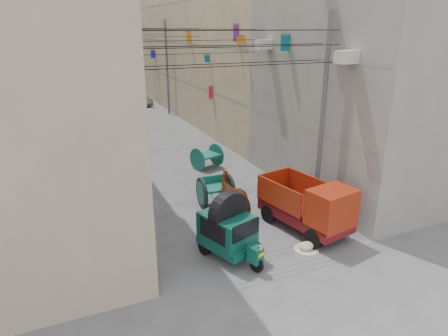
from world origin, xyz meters
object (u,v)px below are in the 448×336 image
tonga_cart (216,190)px  second_cart (207,156)px  feed_sack (306,246)px  distant_car_white (116,121)px  mini_truck (313,210)px  horse (236,196)px  auto_rickshaw (228,228)px  distant_car_grey (140,99)px  distant_car_green (114,99)px

tonga_cart → second_cart: tonga_cart is taller
feed_sack → distant_car_white: 20.56m
mini_truck → horse: 3.23m
mini_truck → distant_car_white: mini_truck is taller
auto_rickshaw → second_cart: bearing=54.2°
auto_rickshaw → mini_truck: (3.52, 0.15, -0.05)m
second_cart → distant_car_grey: 20.23m
horse → distant_car_green: bearing=-107.8°
distant_car_white → tonga_cart: bearing=80.6°
second_cart → horse: horse is taller
tonga_cart → mini_truck: 4.48m
horse → distant_car_green: (-0.59, 27.39, -0.31)m
distant_car_white → distant_car_green: (1.52, 10.58, -0.11)m
horse → feed_sack: bearing=88.2°
feed_sack → distant_car_white: size_ratio=0.14×
tonga_cart → second_cart: bearing=76.5°
feed_sack → horse: bearing=107.2°
horse → second_cart: bearing=-118.7°
distant_car_green → horse: bearing=104.5°
feed_sack → distant_car_white: distant_car_white is taller
distant_car_white → distant_car_green: 10.68m
tonga_cart → horse: 1.30m
distant_car_white → distant_car_grey: size_ratio=1.09×
horse → distant_car_grey: size_ratio=0.58×
distant_car_white → distant_car_grey: distant_car_white is taller
distant_car_green → distant_car_white: bearing=95.1°
mini_truck → auto_rickshaw: bearing=171.7°
tonga_cart → second_cart: 4.95m
mini_truck → distant_car_grey: 28.77m
mini_truck → horse: mini_truck is taller
distant_car_white → distant_car_grey: 10.10m
tonga_cart → feed_sack: (1.50, -4.71, -0.56)m
tonga_cart → mini_truck: (2.34, -3.81, 0.30)m
second_cart → horse: bearing=-118.5°
tonga_cart → distant_car_grey: tonga_cart is taller
tonga_cart → second_cart: (1.44, 4.73, -0.03)m
distant_car_white → distant_car_green: size_ratio=1.02×
tonga_cart → distant_car_white: (-1.69, 15.60, -0.05)m
feed_sack → distant_car_grey: (0.63, 29.66, 0.44)m
auto_rickshaw → second_cart: (2.62, 8.70, -0.38)m
auto_rickshaw → second_cart: 9.10m
feed_sack → distant_car_grey: size_ratio=0.16×
auto_rickshaw → tonga_cart: size_ratio=0.87×
feed_sack → distant_car_green: distant_car_green is taller
distant_car_grey → tonga_cart: bearing=-110.2°
feed_sack → distant_car_grey: distant_car_grey is taller
mini_truck → distant_car_green: mini_truck is taller
feed_sack → mini_truck: bearing=47.1°
auto_rickshaw → horse: (1.60, 2.75, -0.19)m
distant_car_green → auto_rickshaw: bearing=101.4°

